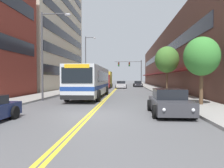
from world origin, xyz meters
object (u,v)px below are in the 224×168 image
traffic_signal_mast (132,68)px  street_tree_right_mid (167,60)px  car_silver_moving_lead (121,85)px  car_champagne_parked_left_mid (94,85)px  car_dark_grey_parked_right_foreground (169,103)px  fire_hydrant (169,93)px  city_bus (91,80)px  car_charcoal_parked_right_mid (138,84)px  street_lamp_left_near (47,48)px  street_tree_right_near (202,57)px  box_truck (105,80)px  street_lamp_left_far (87,59)px  car_red_parked_left_far (87,87)px

traffic_signal_mast → street_tree_right_mid: size_ratio=1.14×
car_silver_moving_lead → street_tree_right_mid: 18.38m
car_champagne_parked_left_mid → street_tree_right_mid: bearing=-57.8°
car_dark_grey_parked_right_foreground → fire_hydrant: car_dark_grey_parked_right_foreground is taller
city_bus → car_charcoal_parked_right_mid: 27.74m
street_lamp_left_near → street_tree_right_near: (11.96, -3.02, -1.15)m
box_truck → street_tree_right_near: (9.35, -26.89, 1.80)m
street_lamp_left_near → fire_hydrant: 11.85m
street_tree_right_mid → box_truck: bearing=116.6°
car_champagne_parked_left_mid → street_lamp_left_near: size_ratio=0.61×
car_dark_grey_parked_right_foreground → street_tree_right_mid: bearing=80.4°
fire_hydrant → street_lamp_left_far: bearing=122.6°
car_champagne_parked_left_mid → box_truck: 2.27m
car_dark_grey_parked_right_foreground → car_silver_moving_lead: 30.30m
car_champagne_parked_left_mid → street_lamp_left_near: 23.84m
box_truck → street_lamp_left_far: size_ratio=0.73×
car_silver_moving_lead → city_bus: bearing=-97.3°
traffic_signal_mast → street_lamp_left_far: (-8.16, -11.53, 1.05)m
traffic_signal_mast → car_red_parked_left_far: bearing=-114.6°
box_truck → car_red_parked_left_far: bearing=-102.9°
fire_hydrant → car_dark_grey_parked_right_foreground: bearing=-100.7°
car_red_parked_left_far → car_silver_moving_lead: 9.86m
car_silver_moving_lead → car_red_parked_left_far: bearing=-121.4°
street_lamp_left_near → street_tree_right_near: size_ratio=1.64×
car_red_parked_left_far → car_champagne_parked_left_mid: bearing=90.4°
car_red_parked_left_far → street_lamp_left_far: 6.60m
street_lamp_left_near → street_lamp_left_far: 19.77m
car_silver_moving_lead → fire_hydrant: (5.07, -21.14, -0.10)m
street_tree_right_near → street_tree_right_mid: (-0.62, 9.48, 0.58)m
box_truck → street_lamp_left_far: 6.21m
box_truck → traffic_signal_mast: traffic_signal_mast is taller
car_red_parked_left_far → street_tree_right_mid: bearing=-39.4°
street_tree_right_near → fire_hydrant: bearing=101.2°
car_champagne_parked_left_mid → box_truck: bearing=10.3°
street_lamp_left_near → street_tree_right_near: street_lamp_left_near is taller
car_champagne_parked_left_mid → city_bus: bearing=-82.4°
car_champagne_parked_left_mid → traffic_signal_mast: 11.33m
street_tree_right_near → car_red_parked_left_far: bearing=121.8°
traffic_signal_mast → street_tree_right_near: bearing=-83.4°
car_silver_moving_lead → street_tree_right_mid: size_ratio=0.90×
car_red_parked_left_far → street_tree_right_mid: 14.26m
street_tree_right_near → traffic_signal_mast: bearing=96.6°
box_truck → traffic_signal_mast: bearing=54.0°
car_red_parked_left_far → box_truck: (1.97, 8.62, 1.04)m
box_truck → street_tree_right_mid: (8.72, -17.41, 2.38)m
car_red_parked_left_far → box_truck: 8.90m
car_silver_moving_lead → street_tree_right_near: size_ratio=1.04×
street_lamp_left_far → car_charcoal_parked_right_mid: bearing=49.2°
street_tree_right_near → box_truck: bearing=109.2°
car_charcoal_parked_right_mid → box_truck: 9.64m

